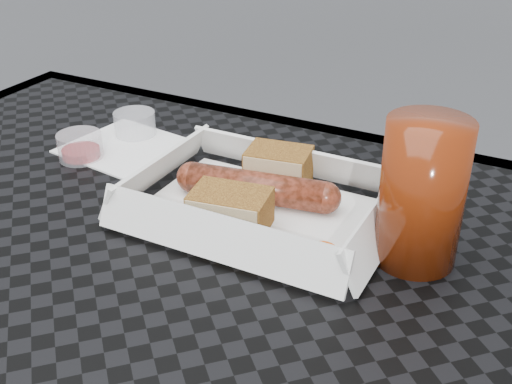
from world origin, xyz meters
TOP-DOWN VIEW (x-y plane):
  - patio_table at (0.00, 0.00)m, footprint 0.80×0.80m
  - food_tray at (0.09, 0.16)m, footprint 0.22×0.15m
  - bratwurst at (0.08, 0.18)m, footprint 0.17×0.05m
  - bread_near at (0.08, 0.22)m, footprint 0.07×0.06m
  - bread_far at (0.08, 0.12)m, footprint 0.08×0.06m
  - veg_garnish at (0.16, 0.11)m, footprint 0.03×0.03m
  - napkin at (-0.12, 0.23)m, footprint 0.13×0.13m
  - condiment_cup_sauce at (-0.15, 0.18)m, footprint 0.05×0.05m
  - condiment_cup_empty at (-0.13, 0.26)m, footprint 0.05×0.05m
  - drink_glass at (0.24, 0.16)m, footprint 0.07×0.07m

SIDE VIEW (x-z plane):
  - patio_table at x=0.00m, z-range 0.30..1.04m
  - napkin at x=-0.12m, z-range 0.74..0.75m
  - food_tray at x=0.09m, z-range 0.74..0.75m
  - veg_garnish at x=0.16m, z-range 0.75..0.75m
  - condiment_cup_sauce at x=-0.15m, z-range 0.74..0.78m
  - condiment_cup_empty at x=-0.13m, z-range 0.74..0.78m
  - bratwurst at x=0.08m, z-range 0.75..0.78m
  - bread_far at x=0.08m, z-range 0.75..0.79m
  - bread_near at x=0.08m, z-range 0.75..0.79m
  - drink_glass at x=0.24m, z-range 0.74..0.87m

